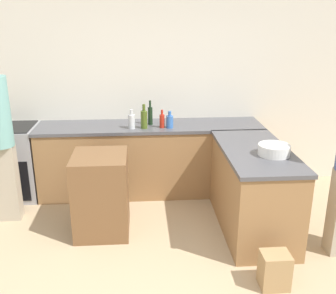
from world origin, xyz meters
TOP-DOWN VIEW (x-y plane):
  - wall_back at (0.00, 2.47)m, footprint 8.00×0.06m
  - counter_back at (0.00, 2.13)m, footprint 2.84×0.65m
  - counter_peninsula at (1.07, 1.11)m, footprint 0.69×1.45m
  - range_oven at (-1.77, 2.13)m, footprint 0.68×0.63m
  - island_table at (-0.55, 1.16)m, footprint 0.56×0.61m
  - mixing_bowl at (1.20, 0.93)m, footprint 0.31×0.31m
  - water_bottle_blue at (0.24, 1.98)m, footprint 0.09×0.09m
  - vinegar_bottle_clear at (-0.22, 1.97)m, footprint 0.08×0.08m
  - hot_sauce_bottle at (0.15, 1.99)m, footprint 0.06×0.06m
  - wine_bottle_dark at (0.01, 2.14)m, footprint 0.06×0.06m
  - olive_oil_bottle at (-0.07, 1.97)m, footprint 0.08×0.08m
  - paper_bag at (1.00, 0.12)m, footprint 0.24×0.20m

SIDE VIEW (x-z plane):
  - paper_bag at x=1.00m, z-range 0.00..0.32m
  - island_table at x=-0.55m, z-range 0.00..0.87m
  - counter_back at x=0.00m, z-range 0.00..0.92m
  - counter_peninsula at x=1.07m, z-range 0.00..0.92m
  - range_oven at x=-1.77m, z-range 0.00..0.93m
  - mixing_bowl at x=1.20m, z-range 0.92..1.02m
  - water_bottle_blue at x=0.24m, z-range 0.90..1.10m
  - hot_sauce_bottle at x=0.15m, z-range 0.89..1.12m
  - vinegar_bottle_clear at x=-0.22m, z-range 0.89..1.13m
  - olive_oil_bottle at x=-0.07m, z-range 0.89..1.19m
  - wine_bottle_dark at x=0.01m, z-range 0.88..1.19m
  - wall_back at x=0.00m, z-range 0.00..2.70m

